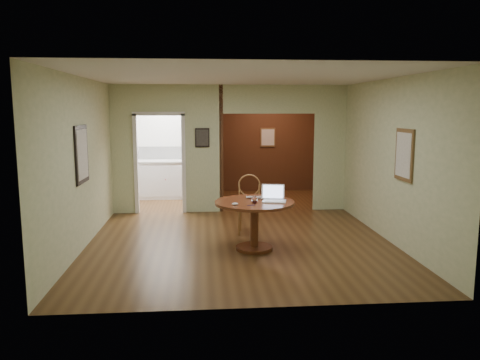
{
  "coord_description": "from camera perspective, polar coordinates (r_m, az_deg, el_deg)",
  "views": [
    {
      "loc": [
        -0.63,
        -7.41,
        2.19
      ],
      "look_at": [
        -0.03,
        -0.2,
        1.1
      ],
      "focal_mm": 35.0,
      "sensor_mm": 36.0,
      "label": 1
    }
  ],
  "objects": [
    {
      "name": "grocery_bag",
      "position": [
        11.66,
        -5.2,
        3.09
      ],
      "size": [
        0.28,
        0.24,
        0.27
      ],
      "primitive_type": "ellipsoid",
      "rotation": [
        0.0,
        0.0,
        -0.03
      ],
      "color": "beige",
      "rests_on": "kitchen_cabinet"
    },
    {
      "name": "room_shell",
      "position": [
        10.55,
        -3.9,
        3.68
      ],
      "size": [
        5.2,
        7.5,
        5.0
      ],
      "color": "silver",
      "rests_on": "ground"
    },
    {
      "name": "closed_laptop",
      "position": [
        7.47,
        2.16,
        -2.21
      ],
      "size": [
        0.38,
        0.25,
        0.03
      ],
      "primitive_type": "imported",
      "rotation": [
        0.0,
        0.0,
        -0.06
      ],
      "color": "#B0B0B5",
      "rests_on": "dining_table"
    },
    {
      "name": "pen",
      "position": [
        6.97,
        1.37,
        -3.09
      ],
      "size": [
        0.12,
        0.03,
        0.01
      ],
      "primitive_type": "cylinder",
      "rotation": [
        0.0,
        1.57,
        0.21
      ],
      "color": "#0C1057",
      "rests_on": "dining_table"
    },
    {
      "name": "chair",
      "position": [
        8.33,
        1.09,
        -2.54
      ],
      "size": [
        0.51,
        0.51,
        1.04
      ],
      "rotation": [
        0.0,
        0.0,
        -0.17
      ],
      "color": "#9B6237",
      "rests_on": "ground"
    },
    {
      "name": "mouse",
      "position": [
        6.97,
        -0.6,
        -2.94
      ],
      "size": [
        0.1,
        0.06,
        0.04
      ],
      "primitive_type": "ellipsoid",
      "rotation": [
        0.0,
        0.0,
        0.1
      ],
      "color": "white",
      "rests_on": "dining_table"
    },
    {
      "name": "floor",
      "position": [
        7.75,
        0.07,
        -7.81
      ],
      "size": [
        5.0,
        5.0,
        0.0
      ],
      "primitive_type": "plane",
      "color": "#442913",
      "rests_on": "ground"
    },
    {
      "name": "wine_glass",
      "position": [
        7.11,
        1.78,
        -2.44
      ],
      "size": [
        0.1,
        0.1,
        0.11
      ],
      "primitive_type": null,
      "color": "white",
      "rests_on": "dining_table"
    },
    {
      "name": "open_laptop",
      "position": [
        7.31,
        4.13,
        -2.06
      ],
      "size": [
        0.41,
        0.38,
        0.25
      ],
      "rotation": [
        0.0,
        0.0,
        -0.22
      ],
      "color": "white",
      "rests_on": "dining_table"
    },
    {
      "name": "dining_table",
      "position": [
        7.32,
        1.76,
        -4.15
      ],
      "size": [
        1.24,
        1.24,
        0.77
      ],
      "rotation": [
        0.0,
        0.0,
        0.16
      ],
      "color": "brown",
      "rests_on": "ground"
    },
    {
      "name": "kitchen_cabinet",
      "position": [
        11.76,
        -8.24,
        0.13
      ],
      "size": [
        2.06,
        0.6,
        0.94
      ],
      "color": "white",
      "rests_on": "ground"
    }
  ]
}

